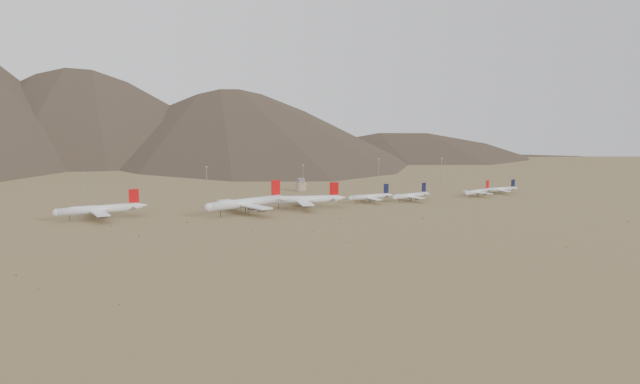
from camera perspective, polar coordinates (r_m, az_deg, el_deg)
name	(u,v)px	position (r m, az deg, el deg)	size (l,w,h in m)	color
ground	(320,212)	(473.89, 0.00, -1.88)	(3000.00, 3000.00, 0.00)	#937B4C
mountain_ridge	(152,72)	(1345.25, -15.10, 10.57)	(4400.00, 1000.00, 300.00)	#4B3C2D
widebody_west	(99,209)	(474.33, -19.58, -1.50)	(66.39, 51.58, 19.79)	white
widebody_centre	(246,203)	(473.77, -6.82, -0.98)	(73.36, 58.55, 22.78)	white
widebody_east	(303,199)	(493.74, -1.55, -0.69)	(66.52, 51.81, 19.86)	white
narrowbody_a	(370,197)	(524.74, 4.63, -0.43)	(44.46, 32.18, 14.70)	white
narrowbody_b	(411,196)	(536.13, 8.31, -0.32)	(42.82, 31.61, 14.44)	white
narrowbody_c	(478,191)	(576.13, 14.27, 0.05)	(38.53, 28.79, 13.28)	white
narrowbody_d	(501,189)	(599.77, 16.21, 0.25)	(37.90, 27.02, 12.51)	white
control_tower	(301,185)	(594.41, -1.76, 0.62)	(8.00, 8.00, 12.00)	tan
mast_far_west	(84,186)	(556.70, -20.75, 0.54)	(2.00, 0.60, 25.70)	gray
mast_west	(207,179)	(579.70, -10.32, 1.20)	(2.00, 0.60, 25.70)	gray
mast_centre	(303,177)	(586.31, -1.57, 1.40)	(2.00, 0.60, 25.70)	gray
mast_east	(379,169)	(659.25, 5.38, 2.08)	(2.00, 0.60, 25.70)	gray
mast_far_east	(441,168)	(677.14, 11.04, 2.12)	(2.00, 0.60, 25.70)	gray
desert_scrub	(326,230)	(405.72, 0.60, -3.49)	(425.10, 177.64, 0.89)	olive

